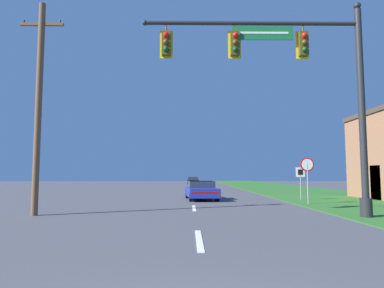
# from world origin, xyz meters

# --- Properties ---
(grass_verge_right) EXTENTS (10.00, 110.00, 0.04)m
(grass_verge_right) POSITION_xyz_m (10.50, 30.00, 0.02)
(grass_verge_right) COLOR #2D6626
(grass_verge_right) RESTS_ON ground
(road_center_line) EXTENTS (0.16, 34.80, 0.01)m
(road_center_line) POSITION_xyz_m (0.00, 22.00, 0.01)
(road_center_line) COLOR silver
(road_center_line) RESTS_ON ground
(signal_mast) EXTENTS (8.70, 0.47, 8.37)m
(signal_mast) POSITION_xyz_m (4.15, 10.24, 5.25)
(signal_mast) COLOR #232326
(signal_mast) RESTS_ON grass_verge_right
(car_ahead) EXTENTS (2.16, 4.49, 1.19)m
(car_ahead) POSITION_xyz_m (0.56, 19.67, 0.60)
(car_ahead) COLOR black
(car_ahead) RESTS_ON ground
(far_car) EXTENTS (1.82, 4.62, 1.19)m
(far_car) POSITION_xyz_m (0.45, 54.05, 0.61)
(far_car) COLOR black
(far_car) RESTS_ON ground
(stop_sign) EXTENTS (0.76, 0.07, 2.50)m
(stop_sign) POSITION_xyz_m (6.22, 15.96, 1.86)
(stop_sign) COLOR gray
(stop_sign) RESTS_ON grass_verge_right
(route_sign_post) EXTENTS (0.55, 0.06, 2.03)m
(route_sign_post) POSITION_xyz_m (6.78, 18.87, 1.53)
(route_sign_post) COLOR gray
(route_sign_post) RESTS_ON grass_verge_right
(utility_pole_near) EXTENTS (1.80, 0.26, 8.77)m
(utility_pole_near) POSITION_xyz_m (-6.40, 11.16, 4.54)
(utility_pole_near) COLOR brown
(utility_pole_near) RESTS_ON ground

